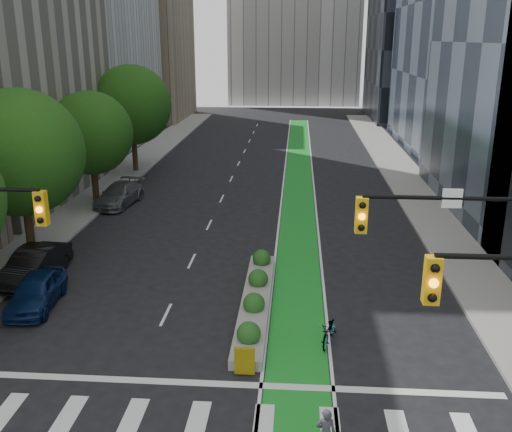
% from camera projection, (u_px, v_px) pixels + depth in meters
% --- Properties ---
extents(ground, '(160.00, 160.00, 0.00)m').
position_uv_depth(ground, '(202.00, 406.00, 17.95)').
color(ground, black).
rests_on(ground, ground).
extents(sidewalk_left, '(3.60, 90.00, 0.15)m').
position_uv_depth(sidewalk_left, '(100.00, 192.00, 42.54)').
color(sidewalk_left, gray).
rests_on(sidewalk_left, ground).
extents(sidewalk_right, '(3.60, 90.00, 0.15)m').
position_uv_depth(sidewalk_right, '(421.00, 198.00, 40.90)').
color(sidewalk_right, gray).
rests_on(sidewalk_right, ground).
extents(bike_lane_paint, '(2.20, 70.00, 0.01)m').
position_uv_depth(bike_lane_paint, '(298.00, 180.00, 46.29)').
color(bike_lane_paint, '#1A9127').
rests_on(bike_lane_paint, ground).
extents(building_tan_far, '(14.00, 16.00, 26.00)m').
position_uv_depth(building_tan_far, '(133.00, 23.00, 78.24)').
color(building_tan_far, tan).
rests_on(building_tan_far, ground).
extents(building_dark_end, '(14.00, 18.00, 28.00)m').
position_uv_depth(building_dark_end, '(427.00, 15.00, 77.07)').
color(building_dark_end, black).
rests_on(building_dark_end, ground).
extents(tree_mid, '(6.40, 6.40, 8.78)m').
position_uv_depth(tree_mid, '(20.00, 153.00, 28.46)').
color(tree_mid, black).
rests_on(tree_mid, ground).
extents(tree_midfar, '(5.60, 5.60, 7.76)m').
position_uv_depth(tree_midfar, '(91.00, 133.00, 38.17)').
color(tree_midfar, black).
rests_on(tree_midfar, ground).
extents(tree_far, '(6.60, 6.60, 9.00)m').
position_uv_depth(tree_far, '(132.00, 105.00, 47.46)').
color(tree_far, black).
rests_on(tree_far, ground).
extents(signal_right, '(5.82, 0.51, 7.20)m').
position_uv_depth(signal_right, '(498.00, 266.00, 16.36)').
color(signal_right, black).
rests_on(signal_right, ground).
extents(median_planter, '(1.20, 10.26, 1.10)m').
position_uv_depth(median_planter, '(256.00, 299.00, 24.46)').
color(median_planter, gray).
rests_on(median_planter, ground).
extents(bicycle, '(1.12, 1.97, 0.98)m').
position_uv_depth(bicycle, '(329.00, 331.00, 21.54)').
color(bicycle, gray).
rests_on(bicycle, ground).
extents(parked_car_left_near, '(2.10, 4.38, 1.44)m').
position_uv_depth(parked_car_left_near, '(37.00, 291.00, 24.39)').
color(parked_car_left_near, '#0C1F4C').
rests_on(parked_car_left_near, ground).
extents(parked_car_left_mid, '(2.04, 4.86, 1.56)m').
position_uv_depth(parked_car_left_mid, '(34.00, 265.00, 27.00)').
color(parked_car_left_mid, black).
rests_on(parked_car_left_mid, ground).
extents(parked_car_left_far, '(2.71, 5.29, 1.47)m').
position_uv_depth(parked_car_left_far, '(119.00, 194.00, 39.27)').
color(parked_car_left_far, '#5C5F61').
rests_on(parked_car_left_far, ground).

